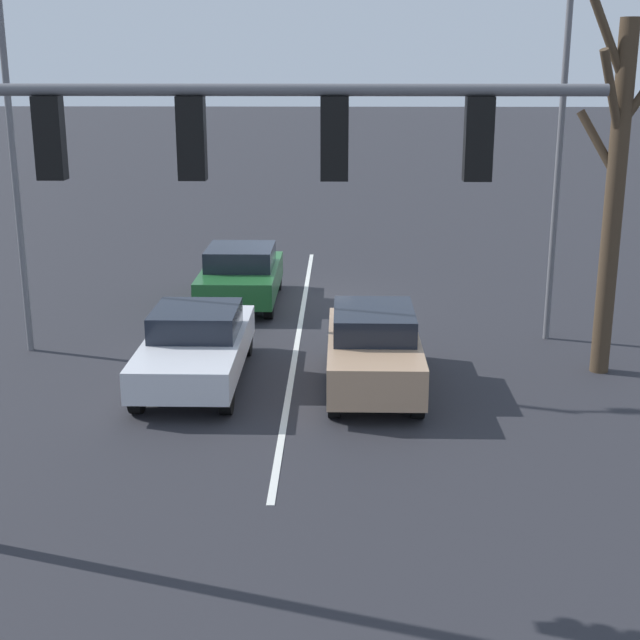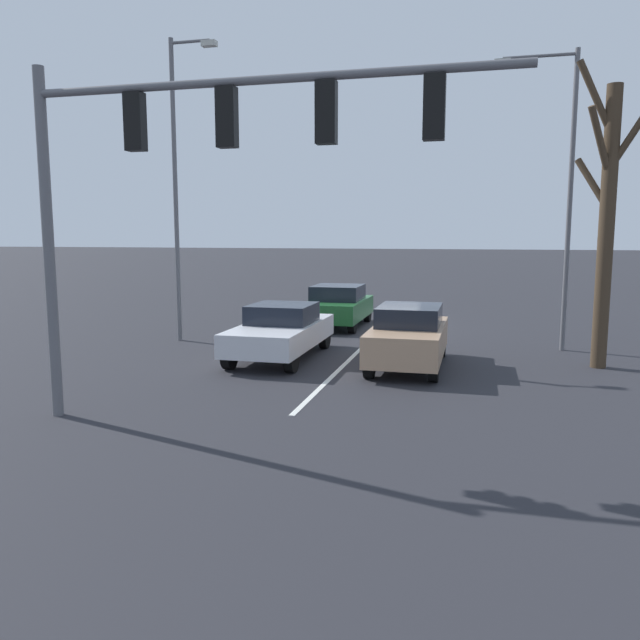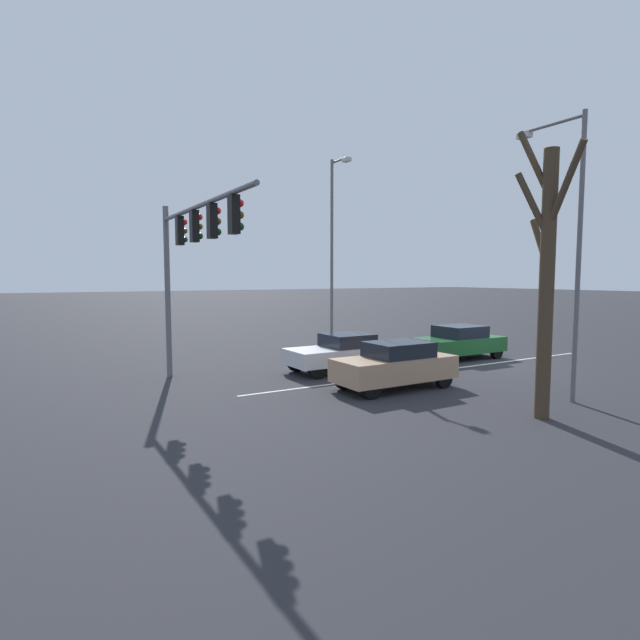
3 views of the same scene
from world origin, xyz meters
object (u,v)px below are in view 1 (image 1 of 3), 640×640
object	(u,v)px
traffic_signal_gantry	(143,187)
street_lamp_right_shoulder	(15,111)
car_darkgreen_midlane_second	(241,274)
bare_tree_near	(615,183)
car_tan_leftlane_front	(374,348)
street_lamp_left_shoulder	(550,123)
car_silver_midlane_front	(196,344)

from	to	relation	value
traffic_signal_gantry	street_lamp_right_shoulder	distance (m)	9.16
car_darkgreen_midlane_second	bare_tree_near	xyz separation A→B (m)	(-7.89, 5.28, 3.07)
car_tan_leftlane_front	street_lamp_left_shoulder	bearing A→B (deg)	-138.83
bare_tree_near	car_silver_midlane_front	bearing A→B (deg)	5.37
car_darkgreen_midlane_second	street_lamp_left_shoulder	bearing A→B (deg)	156.99
traffic_signal_gantry	street_lamp_left_shoulder	world-z (taller)	street_lamp_left_shoulder
car_silver_midlane_front	street_lamp_left_shoulder	size ratio (longest dim) A/B	0.55
car_silver_midlane_front	car_darkgreen_midlane_second	distance (m)	6.04
car_tan_leftlane_front	traffic_signal_gantry	world-z (taller)	traffic_signal_gantry
car_darkgreen_midlane_second	street_lamp_left_shoulder	distance (m)	8.69
car_silver_midlane_front	car_darkgreen_midlane_second	size ratio (longest dim) A/B	1.12
street_lamp_right_shoulder	street_lamp_left_shoulder	xyz separation A→B (m)	(-11.12, -1.16, -0.28)
street_lamp_right_shoulder	street_lamp_left_shoulder	bearing A→B (deg)	-174.04
car_tan_leftlane_front	bare_tree_near	xyz separation A→B (m)	(-4.64, -1.07, 3.05)
car_silver_midlane_front	traffic_signal_gantry	bearing A→B (deg)	94.70
car_silver_midlane_front	street_lamp_right_shoulder	xyz separation A→B (m)	(3.83, -1.87, 4.37)
car_tan_leftlane_front	street_lamp_right_shoulder	size ratio (longest dim) A/B	0.45
car_tan_leftlane_front	traffic_signal_gantry	distance (m)	7.61
street_lamp_left_shoulder	bare_tree_near	distance (m)	2.61
street_lamp_right_shoulder	bare_tree_near	distance (m)	12.06
traffic_signal_gantry	car_darkgreen_midlane_second	bearing A→B (deg)	-88.64
car_darkgreen_midlane_second	street_lamp_right_shoulder	bearing A→B (deg)	45.80
traffic_signal_gantry	street_lamp_right_shoulder	xyz separation A→B (m)	(4.34, -8.05, 0.48)
street_lamp_left_shoulder	bare_tree_near	size ratio (longest dim) A/B	1.12
bare_tree_near	street_lamp_left_shoulder	bearing A→B (deg)	-70.27
car_silver_midlane_front	car_tan_leftlane_front	distance (m)	3.48
bare_tree_near	traffic_signal_gantry	bearing A→B (deg)	42.39
street_lamp_right_shoulder	bare_tree_near	world-z (taller)	street_lamp_right_shoulder
car_tan_leftlane_front	bare_tree_near	world-z (taller)	bare_tree_near
traffic_signal_gantry	bare_tree_near	size ratio (longest dim) A/B	1.11
bare_tree_near	street_lamp_right_shoulder	bearing A→B (deg)	-5.32
traffic_signal_gantry	street_lamp_right_shoulder	world-z (taller)	street_lamp_right_shoulder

